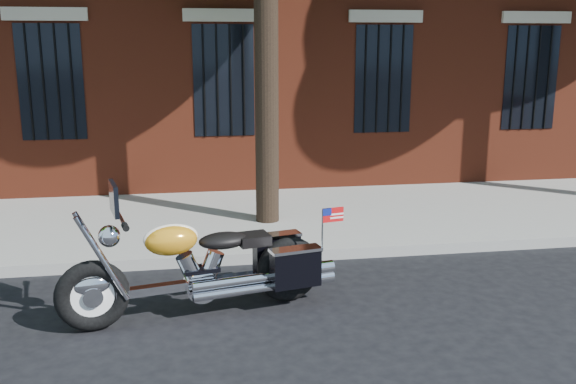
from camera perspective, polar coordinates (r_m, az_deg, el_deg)
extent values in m
plane|color=black|center=(7.36, -2.73, -9.84)|extent=(120.00, 120.00, 0.00)
cube|color=gray|center=(8.62, -3.81, -5.84)|extent=(40.00, 0.16, 0.15)
cube|color=gray|center=(10.41, -4.82, -2.51)|extent=(40.00, 3.60, 0.15)
cube|color=black|center=(11.89, -5.74, 9.82)|extent=(1.10, 0.14, 2.00)
cube|color=#B2A893|center=(11.85, -5.86, 15.37)|extent=(1.40, 0.20, 0.22)
cylinder|color=black|center=(11.81, -5.72, 9.79)|extent=(0.04, 0.04, 2.00)
cylinder|color=black|center=(9.73, -1.93, 10.93)|extent=(0.36, 0.36, 5.00)
torus|color=black|center=(6.84, -16.99, -8.81)|extent=(0.77, 0.32, 0.75)
torus|color=black|center=(7.27, 0.05, -6.88)|extent=(0.77, 0.32, 0.75)
cylinder|color=white|center=(6.84, -16.99, -8.81)|extent=(0.56, 0.18, 0.56)
cylinder|color=white|center=(7.27, 0.05, -6.88)|extent=(0.56, 0.18, 0.56)
ellipsoid|color=white|center=(6.80, -17.05, -7.93)|extent=(0.42, 0.22, 0.22)
ellipsoid|color=orange|center=(7.23, 0.05, -5.88)|extent=(0.42, 0.24, 0.22)
cube|color=white|center=(6.99, -8.18, -8.08)|extent=(1.67, 0.46, 0.09)
cylinder|color=white|center=(7.01, -7.72, -8.19)|extent=(0.39, 0.27, 0.36)
cylinder|color=white|center=(6.96, -2.80, -8.12)|extent=(1.39, 0.39, 0.10)
ellipsoid|color=orange|center=(6.77, -10.35, -4.23)|extent=(0.61, 0.43, 0.32)
ellipsoid|color=black|center=(6.91, -5.76, -4.31)|extent=(0.60, 0.43, 0.17)
cube|color=black|center=(7.48, -1.01, -5.32)|extent=(0.56, 0.29, 0.43)
cube|color=black|center=(6.97, 0.68, -6.73)|extent=(0.56, 0.29, 0.43)
cylinder|color=white|center=(6.62, -14.75, -2.05)|extent=(0.22, 0.86, 0.04)
sphere|color=white|center=(6.66, -15.61, -3.80)|extent=(0.27, 0.27, 0.22)
cube|color=black|center=(6.57, -15.23, -0.57)|extent=(0.14, 0.45, 0.31)
cube|color=red|center=(6.92, 4.02, -2.03)|extent=(0.24, 0.07, 0.16)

